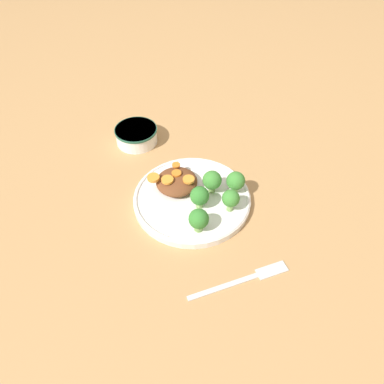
# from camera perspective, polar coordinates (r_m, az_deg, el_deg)

# --- Properties ---
(ground_plane) EXTENTS (4.00, 4.00, 0.00)m
(ground_plane) POSITION_cam_1_polar(r_m,az_deg,el_deg) (0.85, -0.00, -1.47)
(ground_plane) COLOR tan
(plate) EXTENTS (0.26, 0.26, 0.02)m
(plate) POSITION_cam_1_polar(r_m,az_deg,el_deg) (0.84, -0.00, -0.97)
(plate) COLOR white
(plate) RESTS_ON ground_plane
(dip_bowl) EXTENTS (0.11, 0.11, 0.04)m
(dip_bowl) POSITION_cam_1_polar(r_m,az_deg,el_deg) (1.01, -8.48, 8.68)
(dip_bowl) COLOR white
(dip_bowl) RESTS_ON ground_plane
(stew_mound) EXTENTS (0.09, 0.09, 0.03)m
(stew_mound) POSITION_cam_1_polar(r_m,az_deg,el_deg) (0.85, -2.56, 1.41)
(stew_mound) COLOR brown
(stew_mound) RESTS_ON plate
(broccoli_floret_0) EXTENTS (0.04, 0.04, 0.06)m
(broccoli_floret_0) POSITION_cam_1_polar(r_m,az_deg,el_deg) (0.79, 1.17, -0.66)
(broccoli_floret_0) COLOR #7FA85B
(broccoli_floret_0) RESTS_ON plate
(broccoli_floret_1) EXTENTS (0.04, 0.04, 0.05)m
(broccoli_floret_1) POSITION_cam_1_polar(r_m,az_deg,el_deg) (0.83, 6.67, 1.64)
(broccoli_floret_1) COLOR #759E51
(broccoli_floret_1) RESTS_ON plate
(broccoli_floret_2) EXTENTS (0.04, 0.04, 0.06)m
(broccoli_floret_2) POSITION_cam_1_polar(r_m,az_deg,el_deg) (0.79, 5.93, -1.05)
(broccoli_floret_2) COLOR #7FA85B
(broccoli_floret_2) RESTS_ON plate
(broccoli_floret_3) EXTENTS (0.04, 0.04, 0.06)m
(broccoli_floret_3) POSITION_cam_1_polar(r_m,az_deg,el_deg) (0.83, 3.08, 1.74)
(broccoli_floret_3) COLOR #759E51
(broccoli_floret_3) RESTS_ON plate
(broccoli_floret_4) EXTENTS (0.04, 0.04, 0.05)m
(broccoli_floret_4) POSITION_cam_1_polar(r_m,az_deg,el_deg) (0.75, 1.03, -4.21)
(broccoli_floret_4) COLOR #759E51
(broccoli_floret_4) RESTS_ON plate
(carrot_slice_0) EXTENTS (0.03, 0.03, 0.01)m
(carrot_slice_0) POSITION_cam_1_polar(r_m,az_deg,el_deg) (0.83, -3.77, 1.88)
(carrot_slice_0) COLOR orange
(carrot_slice_0) RESTS_ON stew_mound
(carrot_slice_1) EXTENTS (0.02, 0.02, 0.00)m
(carrot_slice_1) POSITION_cam_1_polar(r_m,az_deg,el_deg) (0.84, -2.38, 2.87)
(carrot_slice_1) COLOR orange
(carrot_slice_1) RESTS_ON stew_mound
(carrot_slice_2) EXTENTS (0.03, 0.03, 0.01)m
(carrot_slice_2) POSITION_cam_1_polar(r_m,az_deg,el_deg) (0.83, -0.52, 1.93)
(carrot_slice_2) COLOR orange
(carrot_slice_2) RESTS_ON stew_mound
(carrot_slice_3) EXTENTS (0.03, 0.03, 0.01)m
(carrot_slice_3) POSITION_cam_1_polar(r_m,az_deg,el_deg) (0.84, -5.91, 2.18)
(carrot_slice_3) COLOR orange
(carrot_slice_3) RESTS_ON stew_mound
(carrot_slice_4) EXTENTS (0.02, 0.02, 0.00)m
(carrot_slice_4) POSITION_cam_1_polar(r_m,az_deg,el_deg) (0.86, -2.44, 4.13)
(carrot_slice_4) COLOR orange
(carrot_slice_4) RESTS_ON stew_mound
(fork) EXTENTS (0.11, 0.19, 0.01)m
(fork) POSITION_cam_1_polar(r_m,az_deg,el_deg) (0.74, 8.59, -12.81)
(fork) COLOR silver
(fork) RESTS_ON ground_plane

